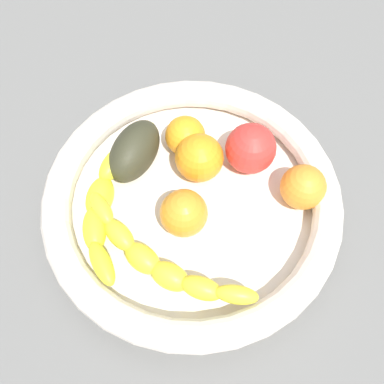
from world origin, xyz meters
TOP-DOWN VIEW (x-y plane):
  - kitchen_counter at (0.00, 0.00)cm, footprint 120.00×120.00cm
  - fruit_bowl at (0.00, 0.00)cm, footprint 37.23×37.23cm
  - banana_draped_left at (3.61, -9.77)cm, footprint 23.17×9.42cm
  - banana_draped_right at (9.36, -0.69)cm, footprint 8.89×23.18cm
  - orange_front at (2.99, -0.06)cm, footprint 5.83×5.83cm
  - orange_mid_left at (-5.26, 12.69)cm, footprint 5.69×5.69cm
  - orange_mid_right at (-7.88, -3.70)cm, footprint 5.40×5.40cm
  - orange_rear at (-4.93, -0.74)cm, footprint 6.28×6.28cm
  - tomato_red at (-8.37, 5.08)cm, footprint 6.62×6.62cm
  - avocado_dark at (-3.43, -9.10)cm, footprint 9.98×6.44cm

SIDE VIEW (x-z plane):
  - kitchen_counter at x=0.00cm, z-range 0.00..3.00cm
  - fruit_bowl at x=0.00cm, z-range 3.10..8.95cm
  - banana_draped_right at x=9.36cm, z-range 5.69..9.47cm
  - banana_draped_left at x=3.61cm, z-range 5.44..9.88cm
  - orange_mid_right at x=-7.88cm, z-range 5.19..10.59cm
  - avocado_dark at x=-3.43cm, z-range 4.81..11.04cm
  - orange_mid_left at x=-5.26cm, z-range 5.19..10.88cm
  - orange_front at x=2.99cm, z-range 5.19..11.02cm
  - orange_rear at x=-4.93cm, z-range 5.19..11.47cm
  - tomato_red at x=-8.37cm, z-range 5.19..11.81cm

